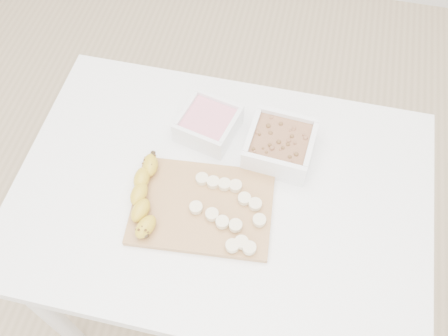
% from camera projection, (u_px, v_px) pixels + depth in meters
% --- Properties ---
extents(ground, '(3.50, 3.50, 0.00)m').
position_uv_depth(ground, '(222.00, 290.00, 1.84)').
color(ground, '#C6AD89').
rests_on(ground, ground).
extents(table, '(1.00, 0.70, 0.75)m').
position_uv_depth(table, '(221.00, 210.00, 1.28)').
color(table, white).
rests_on(table, ground).
extents(bowl_yogurt, '(0.16, 0.16, 0.06)m').
position_uv_depth(bowl_yogurt, '(208.00, 124.00, 1.26)').
color(bowl_yogurt, white).
rests_on(bowl_yogurt, table).
extents(bowl_granola, '(0.17, 0.17, 0.07)m').
position_uv_depth(bowl_granola, '(280.00, 145.00, 1.22)').
color(bowl_granola, white).
rests_on(bowl_granola, table).
extents(cutting_board, '(0.35, 0.26, 0.01)m').
position_uv_depth(cutting_board, '(202.00, 207.00, 1.17)').
color(cutting_board, tan).
rests_on(cutting_board, table).
extents(banana, '(0.06, 0.22, 0.04)m').
position_uv_depth(banana, '(145.00, 197.00, 1.15)').
color(banana, gold).
rests_on(banana, cutting_board).
extents(banana_slices, '(0.18, 0.18, 0.02)m').
position_uv_depth(banana_slices, '(230.00, 211.00, 1.14)').
color(banana_slices, beige).
rests_on(banana_slices, cutting_board).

